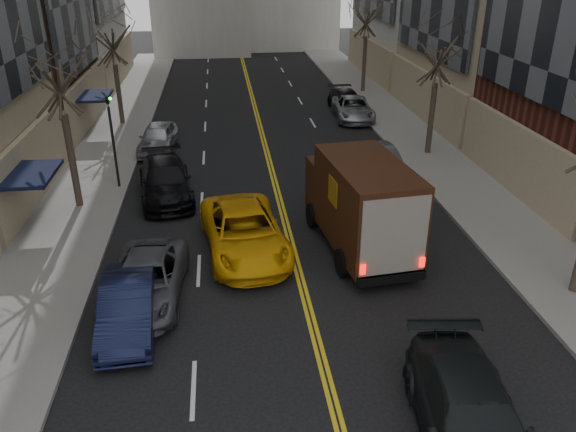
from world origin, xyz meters
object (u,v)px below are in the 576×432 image
object	(u,v)px
taxi	(244,232)
pedestrian	(334,196)
observer_sedan	(471,420)
ups_truck	(360,204)

from	to	relation	value
taxi	pedestrian	distance (m)	4.83
observer_sedan	ups_truck	bearing A→B (deg)	98.27
observer_sedan	taxi	bearing A→B (deg)	121.57
ups_truck	taxi	distance (m)	4.40
ups_truck	pedestrian	world-z (taller)	ups_truck
observer_sedan	pedestrian	world-z (taller)	pedestrian
ups_truck	observer_sedan	distance (m)	9.63
ups_truck	observer_sedan	size ratio (longest dim) A/B	1.17
observer_sedan	pedestrian	xyz separation A→B (m)	(-0.64, 12.62, 0.06)
observer_sedan	pedestrian	size ratio (longest dim) A/B	3.35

